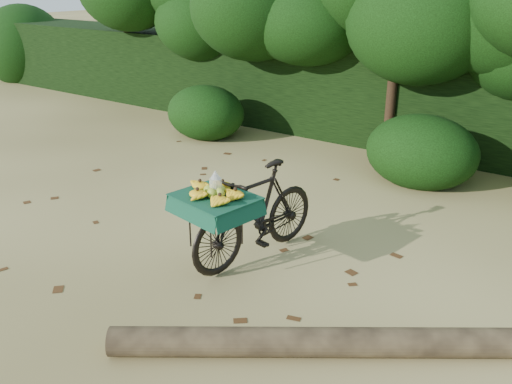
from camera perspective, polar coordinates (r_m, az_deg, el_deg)
The scene contains 7 objects.
ground at distance 6.50m, azimuth -9.72°, elevation -7.15°, with size 80.00×80.00×0.00m, color #D5BE71.
vendor_bicycle at distance 6.22m, azimuth -0.18°, elevation -2.14°, with size 1.00×1.98×1.15m.
fallen_log at distance 4.95m, azimuth 6.44°, elevation -15.44°, with size 0.26×0.26×3.65m, color brown.
hedge_backdrop at distance 11.25m, azimuth 13.44°, elevation 9.95°, with size 26.00×1.80×1.80m, color black.
tree_row at distance 10.62m, azimuth 8.89°, elevation 15.62°, with size 14.50×2.00×4.00m, color black, non-canonical shape.
bush_clumps at distance 9.38m, azimuth 11.23°, elevation 4.94°, with size 8.80×1.70×0.90m, color black, non-canonical shape.
leaf_litter at distance 6.91m, azimuth -5.93°, elevation -5.04°, with size 7.00×7.30×0.01m, color #472A13, non-canonical shape.
Camera 1 is at (4.14, -3.92, 3.13)m, focal length 38.00 mm.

